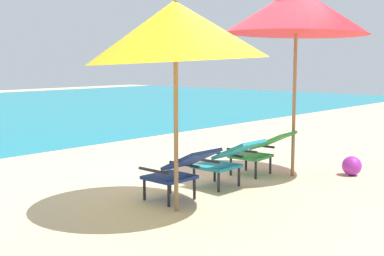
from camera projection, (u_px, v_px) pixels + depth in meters
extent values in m
plane|color=#CCB78E|center=(47.00, 151.00, 9.77)|extent=(40.00, 40.00, 0.00)
cube|color=navy|center=(169.00, 177.00, 6.32)|extent=(0.53, 0.51, 0.04)
cube|color=navy|center=(192.00, 159.00, 6.04)|extent=(0.53, 0.53, 0.27)
cylinder|color=black|center=(144.00, 190.00, 6.32)|extent=(0.04, 0.04, 0.26)
cylinder|color=black|center=(170.00, 183.00, 6.64)|extent=(0.04, 0.04, 0.26)
cylinder|color=black|center=(169.00, 196.00, 6.04)|extent=(0.04, 0.04, 0.26)
cylinder|color=black|center=(194.00, 189.00, 6.36)|extent=(0.04, 0.04, 0.26)
cube|color=black|center=(154.00, 171.00, 6.12)|extent=(0.04, 0.50, 0.03)
cube|color=black|center=(184.00, 164.00, 6.50)|extent=(0.04, 0.50, 0.03)
cube|color=teal|center=(217.00, 166.00, 6.99)|extent=(0.52, 0.50, 0.04)
cube|color=teal|center=(239.00, 149.00, 6.72)|extent=(0.52, 0.52, 0.27)
cylinder|color=black|center=(194.00, 177.00, 6.99)|extent=(0.04, 0.04, 0.26)
cylinder|color=black|center=(215.00, 172.00, 7.32)|extent=(0.04, 0.04, 0.26)
cylinder|color=black|center=(219.00, 182.00, 6.71)|extent=(0.04, 0.04, 0.26)
cylinder|color=black|center=(239.00, 177.00, 7.04)|extent=(0.04, 0.04, 0.26)
cube|color=black|center=(204.00, 160.00, 6.79)|extent=(0.03, 0.50, 0.03)
cube|color=black|center=(229.00, 155.00, 7.17)|extent=(0.03, 0.50, 0.03)
cube|color=#338E3D|center=(251.00, 156.00, 7.73)|extent=(0.56, 0.54, 0.04)
cube|color=#338E3D|center=(273.00, 140.00, 7.48)|extent=(0.56, 0.56, 0.27)
cylinder|color=black|center=(231.00, 167.00, 7.70)|extent=(0.04, 0.04, 0.26)
cylinder|color=black|center=(246.00, 162.00, 8.05)|extent=(0.04, 0.04, 0.26)
cylinder|color=black|center=(256.00, 170.00, 7.45)|extent=(0.04, 0.04, 0.26)
cylinder|color=black|center=(270.00, 165.00, 7.80)|extent=(0.04, 0.04, 0.26)
cube|color=black|center=(242.00, 150.00, 7.51)|extent=(0.07, 0.50, 0.03)
cube|color=black|center=(260.00, 146.00, 7.93)|extent=(0.07, 0.50, 0.03)
cylinder|color=olive|center=(176.00, 136.00, 5.77)|extent=(0.05, 0.05, 1.71)
cone|color=yellow|center=(176.00, 31.00, 5.62)|extent=(2.83, 2.83, 0.74)
sphere|color=#4C3823|center=(176.00, 3.00, 5.58)|extent=(0.07, 0.07, 0.07)
cylinder|color=olive|center=(294.00, 105.00, 7.55)|extent=(0.05, 0.05, 2.09)
cone|color=red|center=(296.00, 11.00, 7.38)|extent=(2.52, 2.51, 0.71)
sphere|color=purple|center=(352.00, 166.00, 7.70)|extent=(0.29, 0.29, 0.29)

